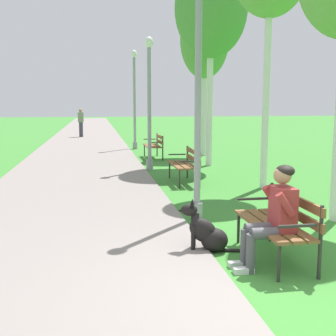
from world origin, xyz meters
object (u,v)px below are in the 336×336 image
(person_seated_on_near_bench, at_px, (274,213))
(lamp_post_mid, at_px, (149,102))
(birch_tree_fourth, at_px, (211,9))
(birch_tree_fifth, at_px, (205,41))
(park_bench_mid, at_px, (186,162))
(lamp_post_near, at_px, (198,95))
(park_bench_near, at_px, (279,220))
(pedestrian_distant, at_px, (81,123))
(lamp_post_far, at_px, (134,99))
(park_bench_far, at_px, (155,144))
(dog_black, at_px, (207,232))

(person_seated_on_near_bench, height_order, lamp_post_mid, lamp_post_mid)
(person_seated_on_near_bench, height_order, birch_tree_fourth, birch_tree_fourth)
(birch_tree_fifth, bearing_deg, birch_tree_fourth, -100.33)
(park_bench_mid, xyz_separation_m, lamp_post_near, (-0.54, -3.45, 1.59))
(lamp_post_near, height_order, lamp_post_mid, lamp_post_near)
(lamp_post_mid, relative_size, birch_tree_fifth, 0.68)
(lamp_post_mid, height_order, birch_tree_fourth, birch_tree_fourth)
(park_bench_near, distance_m, birch_tree_fifth, 11.66)
(birch_tree_fourth, bearing_deg, park_bench_near, -98.80)
(park_bench_mid, xyz_separation_m, lamp_post_mid, (-0.64, 2.20, 1.48))
(park_bench_mid, bearing_deg, lamp_post_near, -98.86)
(lamp_post_mid, bearing_deg, pedestrian_distant, 100.45)
(park_bench_mid, relative_size, lamp_post_far, 0.36)
(birch_tree_fifth, bearing_deg, park_bench_far, -164.43)
(park_bench_near, distance_m, lamp_post_mid, 7.81)
(person_seated_on_near_bench, xyz_separation_m, pedestrian_distant, (-2.85, 20.76, 0.16))
(birch_tree_fourth, bearing_deg, lamp_post_mid, -161.87)
(lamp_post_near, bearing_deg, birch_tree_fourth, 73.41)
(park_bench_near, height_order, person_seated_on_near_bench, person_seated_on_near_bench)
(birch_tree_fourth, height_order, pedestrian_distant, birch_tree_fourth)
(park_bench_far, bearing_deg, lamp_post_near, -92.94)
(person_seated_on_near_bench, relative_size, lamp_post_near, 0.31)
(park_bench_near, height_order, lamp_post_mid, lamp_post_mid)
(person_seated_on_near_bench, height_order, lamp_post_far, lamp_post_far)
(park_bench_near, relative_size, lamp_post_mid, 0.39)
(person_seated_on_near_bench, relative_size, birch_tree_fifth, 0.22)
(dog_black, xyz_separation_m, lamp_post_near, (0.24, 1.57, 1.84))
(park_bench_near, height_order, birch_tree_fourth, birch_tree_fourth)
(birch_tree_fifth, xyz_separation_m, pedestrian_distant, (-4.82, 9.54, -3.35))
(park_bench_far, bearing_deg, lamp_post_far, 97.23)
(dog_black, bearing_deg, park_bench_near, -26.63)
(person_seated_on_near_bench, xyz_separation_m, birch_tree_fourth, (1.49, 8.58, 4.10))
(lamp_post_far, bearing_deg, park_bench_near, -87.58)
(lamp_post_far, bearing_deg, park_bench_mid, -86.38)
(birch_tree_fourth, distance_m, birch_tree_fifth, 2.75)
(park_bench_mid, height_order, lamp_post_far, lamp_post_far)
(park_bench_mid, height_order, dog_black, park_bench_mid)
(park_bench_far, xyz_separation_m, dog_black, (-0.67, -9.97, -0.25))
(dog_black, height_order, birch_tree_fifth, birch_tree_fifth)
(park_bench_far, distance_m, lamp_post_mid, 3.17)
(park_bench_mid, distance_m, park_bench_far, 4.96)
(park_bench_mid, bearing_deg, pedestrian_distant, 101.30)
(park_bench_far, distance_m, lamp_post_far, 3.69)
(lamp_post_mid, bearing_deg, park_bench_near, -84.81)
(park_bench_near, bearing_deg, person_seated_on_near_bench, -124.87)
(park_bench_far, bearing_deg, park_bench_mid, -88.78)
(park_bench_far, relative_size, dog_black, 1.83)
(person_seated_on_near_bench, xyz_separation_m, dog_black, (-0.63, 0.71, -0.42))
(lamp_post_near, xyz_separation_m, birch_tree_fifth, (2.36, 8.94, 2.10))
(park_bench_far, bearing_deg, birch_tree_fifth, 15.57)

